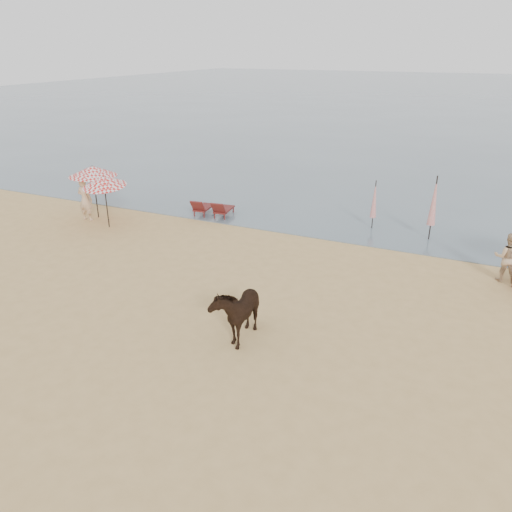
{
  "coord_description": "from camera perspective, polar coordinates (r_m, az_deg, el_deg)",
  "views": [
    {
      "loc": [
        5.95,
        -7.98,
        7.15
      ],
      "look_at": [
        0.0,
        5.0,
        1.1
      ],
      "focal_mm": 35.0,
      "sensor_mm": 36.0,
      "label": 1
    }
  ],
  "objects": [
    {
      "name": "beachgoer_left",
      "position": [
        23.13,
        -18.94,
        6.13
      ],
      "size": [
        0.71,
        0.48,
        1.88
      ],
      "primitive_type": "imported",
      "rotation": [
        0.0,
        0.0,
        3.19
      ],
      "color": "tan",
      "rests_on": "ground"
    },
    {
      "name": "cow",
      "position": [
        13.08,
        -2.11,
        -6.12
      ],
      "size": [
        0.98,
        1.93,
        1.59
      ],
      "primitive_type": "imported",
      "rotation": [
        0.0,
        0.0,
        0.07
      ],
      "color": "black",
      "rests_on": "ground"
    },
    {
      "name": "umbrella_open_left_a",
      "position": [
        23.08,
        -18.17,
        9.21
      ],
      "size": [
        2.06,
        2.06,
        2.35
      ],
      "rotation": [
        0.0,
        0.0,
        -0.28
      ],
      "color": "black",
      "rests_on": "ground"
    },
    {
      "name": "umbrella_open_left_b",
      "position": [
        21.65,
        -17.01,
        8.16
      ],
      "size": [
        1.8,
        1.83,
        2.3
      ],
      "rotation": [
        0.0,
        0.0,
        -0.31
      ],
      "color": "black",
      "rests_on": "ground"
    },
    {
      "name": "umbrella_closed_right",
      "position": [
        20.55,
        19.68,
        5.93
      ],
      "size": [
        0.32,
        0.32,
        2.6
      ],
      "rotation": [
        0.0,
        0.0,
        0.41
      ],
      "color": "black",
      "rests_on": "ground"
    },
    {
      "name": "beachgoer_right_a",
      "position": [
        18.04,
        26.78,
        -0.14
      ],
      "size": [
        0.81,
        0.64,
        1.66
      ],
      "primitive_type": "imported",
      "rotation": [
        0.0,
        0.0,
        3.15
      ],
      "color": "tan",
      "rests_on": "ground"
    },
    {
      "name": "ground",
      "position": [
        12.26,
        -10.05,
        -13.13
      ],
      "size": [
        120.0,
        120.0,
        0.0
      ],
      "primitive_type": "plane",
      "color": "tan",
      "rests_on": "ground"
    },
    {
      "name": "umbrella_closed_left",
      "position": [
        21.28,
        13.38,
        6.32
      ],
      "size": [
        0.25,
        0.25,
        2.08
      ],
      "rotation": [
        0.0,
        0.0,
        0.19
      ],
      "color": "black",
      "rests_on": "ground"
    },
    {
      "name": "sea",
      "position": [
        88.47,
        21.65,
        16.8
      ],
      "size": [
        160.0,
        140.0,
        0.06
      ],
      "primitive_type": "cube",
      "color": "#51606B",
      "rests_on": "ground"
    },
    {
      "name": "lounger_cluster_left",
      "position": [
        22.62,
        -5.03,
        5.48
      ],
      "size": [
        1.73,
        1.67,
        0.56
      ],
      "rotation": [
        0.0,
        0.0,
        0.12
      ],
      "color": "#5B151A",
      "rests_on": "ground"
    }
  ]
}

